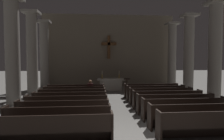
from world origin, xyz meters
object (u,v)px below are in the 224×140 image
Objects in this scene: pew_right_row_3 at (185,109)px; column_right_fourth at (172,57)px; pew_right_row_1 at (214,125)px; candlestick_left at (102,76)px; pew_right_row_4 at (175,103)px; pew_right_row_6 at (161,96)px; lone_worshipper at (90,90)px; column_left_fourth at (44,57)px; pew_left_row_8 at (76,91)px; pew_right_row_8 at (151,90)px; pew_left_row_5 at (70,101)px; candlestick_right at (119,76)px; pew_left_row_6 at (72,97)px; pew_right_row_7 at (155,93)px; pew_left_row_3 at (63,111)px; column_right_second at (215,55)px; pew_left_row_2 at (58,119)px; column_right_third at (189,56)px; pew_right_row_2 at (197,115)px; column_left_third at (32,56)px; altar at (111,84)px; pew_left_row_1 at (52,129)px; lectern at (127,86)px; pew_left_row_7 at (74,94)px; pew_left_row_4 at (67,105)px; column_left_second at (13,54)px.

pew_right_row_3 is 9.63m from column_right_fourth.
pew_right_row_1 is 5.77× the size of candlestick_left.
pew_right_row_4 and pew_right_row_6 have the same top height.
lone_worshipper reaches higher than pew_right_row_4.
pew_left_row_8 is at bearing -52.10° from column_left_fourth.
pew_left_row_8 is 1.00× the size of pew_right_row_8.
candlestick_right reaches higher than pew_left_row_5.
pew_left_row_6 is 5.11m from pew_right_row_7.
pew_left_row_3 and pew_right_row_6 have the same top height.
pew_right_row_6 is 1.00× the size of pew_right_row_7.
pew_right_row_3 is at bearing -90.00° from pew_right_row_7.
column_right_second is at bearing -37.90° from pew_right_row_8.
column_right_third reaches higher than pew_left_row_2.
pew_left_row_6 is 8.35m from column_right_second.
pew_right_row_2 is 1.00× the size of pew_right_row_8.
column_left_third is 6.37m from altar.
pew_left_row_1 is 1.00× the size of pew_left_row_8.
pew_right_row_4 is at bearing 90.00° from pew_right_row_3.
pew_left_row_1 is 10.33m from altar.
candlestick_left reaches higher than pew_right_row_1.
candlestick_right is at bearing 131.92° from column_right_second.
pew_left_row_5 is at bearing -154.86° from column_right_third.
column_left_third is 5.02× the size of lectern.
pew_right_row_8 is 3.59m from candlestick_right.
pew_left_row_3 is 6.90m from column_left_third.
column_left_third is (-11.00, 3.09, 0.00)m from column_right_second.
pew_left_row_5 is 1.00× the size of pew_right_row_2.
pew_left_row_8 is 8.61m from pew_right_row_1.
column_right_second is 1.00× the size of column_right_fourth.
column_right_second is 6.18m from column_right_fourth.
pew_left_row_7 is 6.41m from pew_right_row_3.
pew_left_row_4 is 1.00× the size of pew_left_row_7.
pew_right_row_1 is 8.92m from lectern.
candlestick_right reaches higher than pew_right_row_7.
pew_right_row_1 is 1.64× the size of altar.
pew_right_row_4 is at bearing -75.56° from candlestick_right.
pew_right_row_1 and pew_right_row_3 have the same top height.
pew_left_row_7 is 5.19m from candlestick_right.
pew_right_row_7 is at bearing -12.38° from column_left_third.
pew_right_row_3 is at bearing -90.00° from pew_right_row_6.
column_left_second is at bearing -131.92° from candlestick_left.
pew_left_row_8 is at bearing -14.20° from column_left_third.
pew_left_row_2 is at bearing -73.09° from column_left_fourth.
column_right_third is at bearing 19.01° from pew_left_row_6.
pew_left_row_6 is 2.00m from pew_left_row_8.
pew_right_row_6 is 4.69m from column_right_third.
altar is at bearing 157.68° from column_right_third.
column_left_second is at bearing -177.64° from pew_right_row_6.
pew_right_row_1 and pew_right_row_4 have the same top height.
lone_worshipper is at bearing -111.29° from altar.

